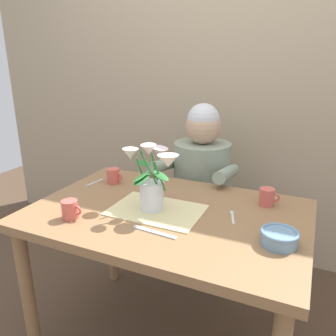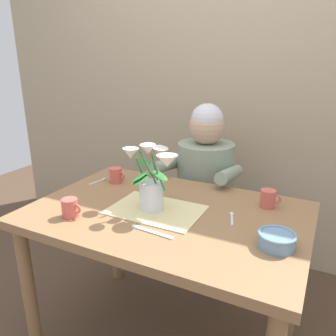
{
  "view_description": "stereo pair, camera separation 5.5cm",
  "coord_description": "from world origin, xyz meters",
  "px_view_note": "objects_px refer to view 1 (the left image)",
  "views": [
    {
      "loc": [
        0.55,
        -1.22,
        1.38
      ],
      "look_at": [
        -0.02,
        0.05,
        0.92
      ],
      "focal_mm": 35.65,
      "sensor_mm": 36.0,
      "label": 1
    },
    {
      "loc": [
        0.6,
        -1.19,
        1.38
      ],
      "look_at": [
        -0.02,
        0.05,
        0.92
      ],
      "focal_mm": 35.65,
      "sensor_mm": 36.0,
      "label": 2
    }
  ],
  "objects_px": {
    "ceramic_mug": "(70,210)",
    "tea_cup": "(267,197)",
    "coffee_cup": "(113,176)",
    "flower_vase": "(152,179)",
    "dinner_knife": "(154,232)",
    "seated_person": "(201,196)",
    "ceramic_bowl": "(279,237)"
  },
  "relations": [
    {
      "from": "ceramic_mug",
      "to": "tea_cup",
      "type": "height_order",
      "value": "same"
    },
    {
      "from": "coffee_cup",
      "to": "tea_cup",
      "type": "bearing_deg",
      "value": 3.44
    },
    {
      "from": "coffee_cup",
      "to": "tea_cup",
      "type": "height_order",
      "value": "same"
    },
    {
      "from": "coffee_cup",
      "to": "flower_vase",
      "type": "bearing_deg",
      "value": -31.88
    },
    {
      "from": "flower_vase",
      "to": "coffee_cup",
      "type": "distance_m",
      "value": 0.42
    },
    {
      "from": "tea_cup",
      "to": "dinner_knife",
      "type": "bearing_deg",
      "value": -128.65
    },
    {
      "from": "coffee_cup",
      "to": "tea_cup",
      "type": "distance_m",
      "value": 0.8
    },
    {
      "from": "seated_person",
      "to": "ceramic_mug",
      "type": "xyz_separation_m",
      "value": [
        -0.28,
        -0.85,
        0.22
      ]
    },
    {
      "from": "seated_person",
      "to": "flower_vase",
      "type": "xyz_separation_m",
      "value": [
        -0.01,
        -0.64,
        0.32
      ]
    },
    {
      "from": "tea_cup",
      "to": "ceramic_mug",
      "type": "bearing_deg",
      "value": -146.77
    },
    {
      "from": "seated_person",
      "to": "coffee_cup",
      "type": "bearing_deg",
      "value": -130.11
    },
    {
      "from": "coffee_cup",
      "to": "ceramic_mug",
      "type": "bearing_deg",
      "value": -81.0
    },
    {
      "from": "flower_vase",
      "to": "dinner_knife",
      "type": "height_order",
      "value": "flower_vase"
    },
    {
      "from": "seated_person",
      "to": "ceramic_bowl",
      "type": "relative_size",
      "value": 8.35
    },
    {
      "from": "dinner_knife",
      "to": "coffee_cup",
      "type": "height_order",
      "value": "coffee_cup"
    },
    {
      "from": "seated_person",
      "to": "coffee_cup",
      "type": "relative_size",
      "value": 12.2
    },
    {
      "from": "seated_person",
      "to": "tea_cup",
      "type": "height_order",
      "value": "seated_person"
    },
    {
      "from": "seated_person",
      "to": "dinner_knife",
      "type": "distance_m",
      "value": 0.84
    },
    {
      "from": "flower_vase",
      "to": "seated_person",
      "type": "bearing_deg",
      "value": 89.23
    },
    {
      "from": "flower_vase",
      "to": "ceramic_bowl",
      "type": "relative_size",
      "value": 2.28
    },
    {
      "from": "flower_vase",
      "to": "coffee_cup",
      "type": "height_order",
      "value": "flower_vase"
    },
    {
      "from": "seated_person",
      "to": "coffee_cup",
      "type": "distance_m",
      "value": 0.59
    },
    {
      "from": "seated_person",
      "to": "coffee_cup",
      "type": "height_order",
      "value": "seated_person"
    },
    {
      "from": "ceramic_mug",
      "to": "coffee_cup",
      "type": "bearing_deg",
      "value": 99.0
    },
    {
      "from": "flower_vase",
      "to": "ceramic_mug",
      "type": "bearing_deg",
      "value": -142.23
    },
    {
      "from": "seated_person",
      "to": "ceramic_bowl",
      "type": "xyz_separation_m",
      "value": [
        0.53,
        -0.71,
        0.21
      ]
    },
    {
      "from": "dinner_knife",
      "to": "ceramic_mug",
      "type": "xyz_separation_m",
      "value": [
        -0.37,
        -0.04,
        0.04
      ]
    },
    {
      "from": "flower_vase",
      "to": "ceramic_bowl",
      "type": "height_order",
      "value": "flower_vase"
    },
    {
      "from": "coffee_cup",
      "to": "ceramic_mug",
      "type": "distance_m",
      "value": 0.43
    },
    {
      "from": "ceramic_bowl",
      "to": "tea_cup",
      "type": "xyz_separation_m",
      "value": [
        -0.09,
        0.33,
        0.01
      ]
    },
    {
      "from": "flower_vase",
      "to": "dinner_knife",
      "type": "relative_size",
      "value": 1.63
    },
    {
      "from": "flower_vase",
      "to": "tea_cup",
      "type": "bearing_deg",
      "value": 30.19
    }
  ]
}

